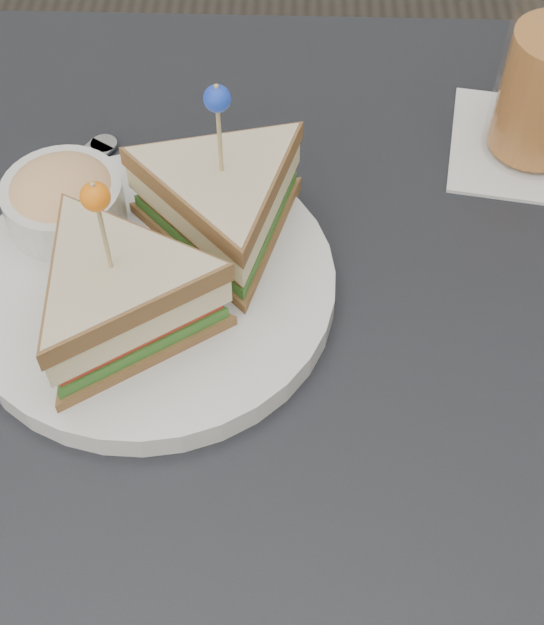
# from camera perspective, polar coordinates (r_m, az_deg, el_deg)

# --- Properties ---
(table) EXTENTS (0.80, 0.80, 0.75)m
(table) POSITION_cam_1_polar(r_m,az_deg,el_deg) (0.64, -0.92, -7.47)
(table) COLOR black
(table) RESTS_ON ground
(plate_meal) EXTENTS (0.29, 0.28, 0.15)m
(plate_meal) POSITION_cam_1_polar(r_m,az_deg,el_deg) (0.59, -7.56, 3.94)
(plate_meal) COLOR silver
(plate_meal) RESTS_ON table
(cutlery_knife) EXTENTS (0.13, 0.19, 0.01)m
(cutlery_knife) POSITION_cam_1_polar(r_m,az_deg,el_deg) (0.69, -16.85, 5.51)
(cutlery_knife) COLOR silver
(cutlery_knife) RESTS_ON table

